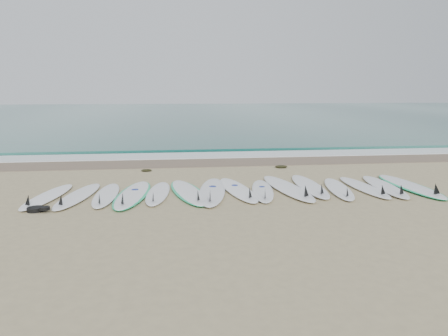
{
  "coord_description": "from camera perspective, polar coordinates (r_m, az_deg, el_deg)",
  "views": [
    {
      "loc": [
        -1.55,
        -9.79,
        2.35
      ],
      "look_at": [
        -0.21,
        0.86,
        0.4
      ],
      "focal_mm": 35.0,
      "sensor_mm": 36.0,
      "label": 1
    }
  ],
  "objects": [
    {
      "name": "wet_sand_band",
      "position": [
        14.18,
        -0.79,
        0.78
      ],
      "size": [
        120.0,
        1.8,
        0.01
      ],
      "primitive_type": "cube",
      "color": "brown",
      "rests_on": "ground"
    },
    {
      "name": "foam_band",
      "position": [
        15.55,
        -1.36,
        1.67
      ],
      "size": [
        120.0,
        1.4,
        0.04
      ],
      "primitive_type": "cube",
      "color": "silver",
      "rests_on": "ground"
    },
    {
      "name": "surfboard_8",
      "position": [
        10.05,
        5.08,
        -2.97
      ],
      "size": [
        0.82,
        2.37,
        0.3
      ],
      "rotation": [
        0.0,
        0.0,
        -0.15
      ],
      "color": "white",
      "rests_on": "ground"
    },
    {
      "name": "surfboard_6",
      "position": [
        9.91,
        -1.57,
        -3.06
      ],
      "size": [
        0.98,
        2.91,
        0.36
      ],
      "rotation": [
        0.0,
        0.0,
        -0.14
      ],
      "color": "silver",
      "rests_on": "ground"
    },
    {
      "name": "leash_coil",
      "position": [
        9.26,
        -23.18,
        -4.95
      ],
      "size": [
        0.46,
        0.36,
        0.11
      ],
      "color": "black",
      "rests_on": "ground"
    },
    {
      "name": "surfboard_9",
      "position": [
        10.35,
        8.41,
        -2.58
      ],
      "size": [
        0.93,
        2.93,
        0.37
      ],
      "rotation": [
        0.0,
        0.0,
        0.11
      ],
      "color": "white",
      "rests_on": "ground"
    },
    {
      "name": "seaweed_near",
      "position": [
        12.82,
        -10.1,
        -0.29
      ],
      "size": [
        0.31,
        0.24,
        0.06
      ],
      "primitive_type": "ellipsoid",
      "color": "black",
      "rests_on": "ground"
    },
    {
      "name": "ocean",
      "position": [
        42.39,
        -5.08,
        7.1
      ],
      "size": [
        120.0,
        55.0,
        0.03
      ],
      "primitive_type": "cube",
      "color": "#256359",
      "rests_on": "ground"
    },
    {
      "name": "surfboard_1",
      "position": [
        10.04,
        -18.64,
        -3.48
      ],
      "size": [
        0.92,
        2.54,
        0.32
      ],
      "rotation": [
        0.0,
        0.0,
        -0.17
      ],
      "color": "white",
      "rests_on": "ground"
    },
    {
      "name": "surfboard_5",
      "position": [
        9.93,
        -4.65,
        -3.14
      ],
      "size": [
        1.08,
        2.72,
        0.34
      ],
      "rotation": [
        0.0,
        0.0,
        0.17
      ],
      "color": "white",
      "rests_on": "ground"
    },
    {
      "name": "surfboard_11",
      "position": [
        10.55,
        14.8,
        -2.63
      ],
      "size": [
        0.89,
        2.43,
        0.3
      ],
      "rotation": [
        0.0,
        0.0,
        -0.17
      ],
      "color": "white",
      "rests_on": "ground"
    },
    {
      "name": "surfboard_0",
      "position": [
        10.23,
        -22.15,
        -3.46
      ],
      "size": [
        0.9,
        2.46,
        0.31
      ],
      "rotation": [
        0.0,
        0.0,
        -0.17
      ],
      "color": "white",
      "rests_on": "ground"
    },
    {
      "name": "wave_crest",
      "position": [
        17.02,
        -1.87,
        2.53
      ],
      "size": [
        120.0,
        1.0,
        0.1
      ],
      "primitive_type": "cube",
      "color": "#256359",
      "rests_on": "ground"
    },
    {
      "name": "surfboard_12",
      "position": [
        10.88,
        17.9,
        -2.4
      ],
      "size": [
        0.59,
        2.43,
        0.31
      ],
      "rotation": [
        0.0,
        0.0,
        0.04
      ],
      "color": "white",
      "rests_on": "ground"
    },
    {
      "name": "surfboard_4",
      "position": [
        9.89,
        -8.65,
        -3.27
      ],
      "size": [
        0.69,
        2.34,
        0.3
      ],
      "rotation": [
        0.0,
        0.0,
        -0.09
      ],
      "color": "white",
      "rests_on": "ground"
    },
    {
      "name": "surfboard_3",
      "position": [
        9.88,
        -11.88,
        -3.39
      ],
      "size": [
        0.97,
        2.77,
        0.34
      ],
      "rotation": [
        0.0,
        0.0,
        -0.12
      ],
      "color": "white",
      "rests_on": "ground"
    },
    {
      "name": "surfboard_14",
      "position": [
        11.4,
        23.21,
        -2.18
      ],
      "size": [
        0.73,
        2.79,
        0.35
      ],
      "rotation": [
        0.0,
        0.0,
        0.02
      ],
      "color": "silver",
      "rests_on": "ground"
    },
    {
      "name": "surfboard_13",
      "position": [
        11.1,
        20.34,
        -2.28
      ],
      "size": [
        0.76,
        2.59,
        0.33
      ],
      "rotation": [
        0.0,
        0.0,
        -0.09
      ],
      "color": "white",
      "rests_on": "ground"
    },
    {
      "name": "seaweed_far",
      "position": [
        13.3,
        7.48,
        0.19
      ],
      "size": [
        0.38,
        0.29,
        0.07
      ],
      "primitive_type": "ellipsoid",
      "color": "black",
      "rests_on": "ground"
    },
    {
      "name": "surfboard_2",
      "position": [
        9.95,
        -15.18,
        -3.43
      ],
      "size": [
        0.53,
        2.35,
        0.3
      ],
      "rotation": [
        0.0,
        0.0,
        -0.02
      ],
      "color": "white",
      "rests_on": "ground"
    },
    {
      "name": "surfboard_10",
      "position": [
        10.65,
        11.19,
        -2.32
      ],
      "size": [
        0.66,
        2.69,
        0.34
      ],
      "rotation": [
        0.0,
        0.0,
        -0.04
      ],
      "color": "white",
      "rests_on": "ground"
    },
    {
      "name": "ground",
      "position": [
        10.19,
        1.78,
        -3.05
      ],
      "size": [
        120.0,
        120.0,
        0.0
      ],
      "primitive_type": "plane",
      "color": "tan"
    },
    {
      "name": "surfboard_7",
      "position": [
        10.1,
        1.9,
        -2.83
      ],
      "size": [
        0.86,
        2.69,
        0.34
      ],
      "rotation": [
        0.0,
        0.0,
        0.12
      ],
      "color": "white",
      "rests_on": "ground"
    }
  ]
}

